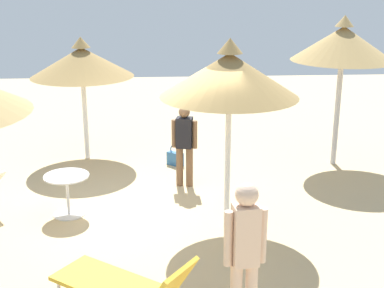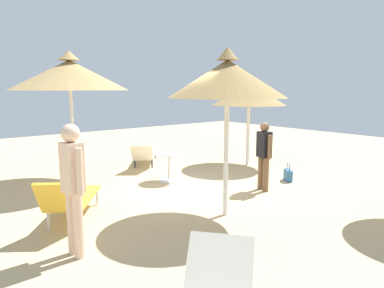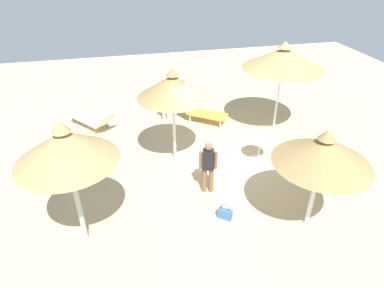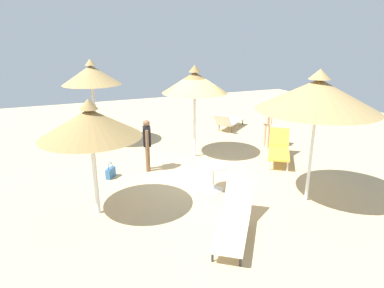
{
  "view_description": "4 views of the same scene",
  "coord_description": "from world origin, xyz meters",
  "views": [
    {
      "loc": [
        0.1,
        -8.2,
        3.81
      ],
      "look_at": [
        0.63,
        0.35,
        1.06
      ],
      "focal_mm": 50.5,
      "sensor_mm": 36.0,
      "label": 1
    },
    {
      "loc": [
        5.43,
        -4.86,
        2.24
      ],
      "look_at": [
        -0.07,
        -0.38,
        1.11
      ],
      "focal_mm": 33.1,
      "sensor_mm": 36.0,
      "label": 2
    },
    {
      "loc": [
        2.52,
        7.89,
        5.79
      ],
      "look_at": [
        0.64,
        -0.27,
        0.66
      ],
      "focal_mm": 31.07,
      "sensor_mm": 36.0,
      "label": 3
    },
    {
      "loc": [
        -8.43,
        3.52,
        3.76
      ],
      "look_at": [
        0.21,
        -0.11,
        0.74
      ],
      "focal_mm": 31.6,
      "sensor_mm": 36.0,
      "label": 4
    }
  ],
  "objects": [
    {
      "name": "lounge_chair_near_left",
      "position": [
        3.58,
        -3.21,
        0.36
      ],
      "size": [
        1.74,
        1.95,
        0.81
      ],
      "color": "silver",
      "rests_on": "ground"
    },
    {
      "name": "parasol_umbrella_far_right",
      "position": [
        1.11,
        -0.58,
        2.39
      ],
      "size": [
        2.02,
        2.02,
        2.92
      ],
      "color": "white",
      "rests_on": "ground"
    },
    {
      "name": "lounge_chair_edge",
      "position": [
        -0.31,
        -2.83,
        0.41
      ],
      "size": [
        1.76,
        1.52,
        0.88
      ],
      "color": "gold",
      "rests_on": "ground"
    },
    {
      "name": "lounge_chair_center",
      "position": [
        -3.35,
        0.49,
        0.33
      ],
      "size": [
        2.01,
        1.71,
        0.76
      ],
      "color": "silver",
      "rests_on": "ground"
    },
    {
      "name": "parasol_umbrella_back",
      "position": [
        -2.77,
        -1.82,
        2.53
      ],
      "size": [
        2.67,
        2.67,
        3.09
      ],
      "color": "white",
      "rests_on": "ground"
    },
    {
      "name": "ground",
      "position": [
        0.0,
        0.0,
        -0.05
      ],
      "size": [
        24.0,
        24.0,
        0.1
      ],
      "primitive_type": "cube",
      "color": "tan"
    },
    {
      "name": "person_standing_far_right",
      "position": [
        0.96,
        -3.23,
        1.03
      ],
      "size": [
        0.46,
        0.25,
        1.79
      ],
      "color": "beige",
      "rests_on": "ground"
    },
    {
      "name": "parasol_umbrella_front",
      "position": [
        -1.46,
        2.84,
        2.05
      ],
      "size": [
        2.1,
        2.1,
        2.56
      ],
      "color": "white",
      "rests_on": "ground"
    },
    {
      "name": "handbag",
      "position": [
        0.4,
        2.25,
        0.16
      ],
      "size": [
        0.36,
        0.32,
        0.45
      ],
      "color": "#336699",
      "rests_on": "ground"
    },
    {
      "name": "parasol_umbrella_near_right",
      "position": [
        3.68,
        2.16,
        2.47
      ],
      "size": [
        2.01,
        2.01,
        3.01
      ],
      "color": "#B2B2B7",
      "rests_on": "ground"
    },
    {
      "name": "person_standing_far_left",
      "position": [
        0.54,
        1.14,
        0.85
      ],
      "size": [
        0.46,
        0.28,
        1.51
      ],
      "color": "brown",
      "rests_on": "ground"
    },
    {
      "name": "side_table_round",
      "position": [
        -1.42,
        -0.01,
        0.48
      ],
      "size": [
        0.73,
        0.73,
        0.69
      ],
      "color": "silver",
      "rests_on": "ground"
    }
  ]
}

